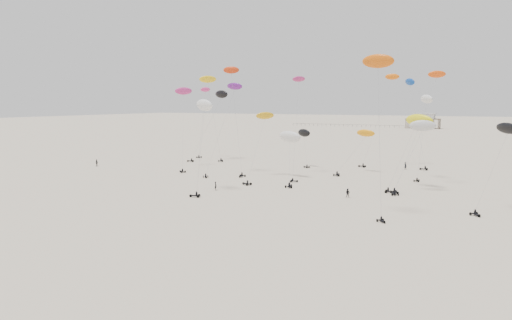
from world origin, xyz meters
The scene contains 27 objects.
ground_plane centered at (0.00, 200.00, 0.00)m, with size 900.00×900.00×0.00m, color beige.
pavilion_main centered at (-10.00, 350.00, 4.22)m, with size 21.00×13.00×9.80m.
pier_fence centered at (-62.00, 350.00, 0.77)m, with size 80.20×0.20×1.50m.
rig_0 centered at (39.09, 95.87, 10.71)m, with size 7.08×9.76×14.68m.
rig_1 centered at (-44.68, 139.99, 13.47)m, with size 2.82×5.60×21.89m.
rig_2 centered at (-10.26, 110.68, 10.72)m, with size 6.00×17.28×19.02m.
rig_3 centered at (-18.73, 113.63, 16.93)m, with size 8.97×8.45×25.95m.
rig_4 centered at (-20.44, 114.23, 17.22)m, with size 4.80×13.98×23.10m.
rig_5 centered at (23.23, 125.38, 15.19)m, with size 4.22×8.76×19.08m.
rig_6 centered at (24.49, 108.33, 10.60)m, with size 7.65×6.93×14.00m.
rig_7 centered at (24.02, 113.65, 14.92)m, with size 9.07×16.40×26.47m.
rig_8 centered at (-38.63, 134.47, 19.95)m, with size 8.90×5.76×25.19m.
rig_9 centered at (-8.53, 133.38, 7.92)m, with size 5.17×4.95×10.21m.
rig_10 centered at (16.85, 147.84, 17.17)m, with size 9.23×12.57×24.43m.
rig_11 centered at (-4.37, 118.00, 16.16)m, with size 7.34×16.72×26.05m.
rig_12 centered at (9.34, 143.93, 15.58)m, with size 8.58×9.01×25.08m.
rig_13 centered at (-12.57, 90.32, 14.28)m, with size 6.54×10.34×18.20m.
rig_14 centered at (22.31, 84.11, 20.79)m, with size 5.77×6.58×24.58m.
rig_15 centered at (23.70, 112.03, 12.33)m, with size 7.00×14.41×16.56m.
rig_16 centered at (7.66, 128.65, 7.54)m, with size 7.33×12.66×13.31m.
rig_17 centered at (-36.83, 118.30, 16.46)m, with size 10.22×14.31×22.75m.
rig_18 centered at (-38.13, 137.74, 16.94)m, with size 8.26×13.27×21.82m.
rig_19 centered at (-4.27, 113.41, 8.37)m, with size 10.08×16.99×16.47m.
spectator_0 centered at (-11.01, 92.13, 0.00)m, with size 0.72×0.49×1.98m, color black.
spectator_1 centered at (14.41, 96.56, 0.00)m, with size 0.94×0.55×1.93m, color black.
spectator_2 centered at (-58.87, 108.95, 0.00)m, with size 1.29×0.70×2.19m, color black.
spectator_3 centered at (16.79, 139.92, 0.00)m, with size 0.84×0.58×2.30m, color black.
Camera 1 is at (39.85, 9.28, 17.34)m, focal length 35.00 mm.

